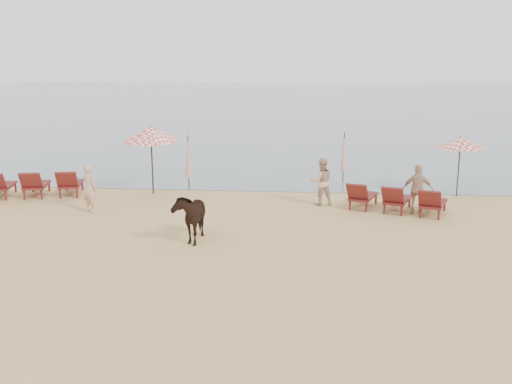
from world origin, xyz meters
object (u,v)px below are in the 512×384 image
at_px(beachgoer_left, 90,188).
at_px(umbrella_closed_right, 344,152).
at_px(umbrella_closed_left, 188,157).
at_px(lounger_cluster_left, 35,184).
at_px(umbrella_open_left_b, 151,133).
at_px(cow, 190,215).
at_px(lounger_cluster_right, 396,199).
at_px(beachgoer_right_b, 418,190).
at_px(umbrella_open_right, 461,142).
at_px(beachgoer_right_a, 322,182).

bearing_deg(beachgoer_left, umbrella_closed_right, -113.84).
bearing_deg(beachgoer_left, umbrella_closed_left, -91.62).
xyz_separation_m(umbrella_closed_left, beachgoer_left, (-2.53, -3.66, -0.51)).
bearing_deg(lounger_cluster_left, umbrella_open_left_b, -2.00).
bearing_deg(cow, lounger_cluster_right, 28.66).
xyz_separation_m(umbrella_closed_right, cow, (-4.66, -8.35, -0.60)).
distance_m(umbrella_closed_left, beachgoer_right_b, 8.69).
height_order(lounger_cluster_left, cow, cow).
xyz_separation_m(umbrella_open_right, umbrella_closed_right, (-4.08, 2.02, -0.70)).
height_order(lounger_cluster_left, beachgoer_right_a, beachgoer_right_a).
height_order(umbrella_open_right, beachgoer_right_b, umbrella_open_right).
distance_m(umbrella_open_left_b, beachgoer_right_a, 6.56).
height_order(umbrella_open_left_b, umbrella_closed_right, umbrella_open_left_b).
xyz_separation_m(lounger_cluster_right, umbrella_open_left_b, (-8.72, 1.96, 1.84)).
distance_m(cow, beachgoer_right_b, 7.60).
distance_m(cow, beachgoer_left, 4.78).
bearing_deg(umbrella_closed_right, umbrella_open_left_b, -159.41).
bearing_deg(umbrella_open_right, umbrella_open_left_b, 175.83).
height_order(umbrella_closed_right, beachgoer_right_b, umbrella_closed_right).
relative_size(umbrella_closed_left, beachgoer_left, 1.32).
xyz_separation_m(umbrella_open_left_b, umbrella_open_right, (11.34, 0.71, -0.29)).
bearing_deg(umbrella_closed_right, cow, -119.19).
height_order(lounger_cluster_right, beachgoer_right_a, beachgoer_right_a).
bearing_deg(lounger_cluster_right, umbrella_closed_right, 127.75).
relative_size(umbrella_closed_right, cow, 1.27).
height_order(lounger_cluster_left, umbrella_open_left_b, umbrella_open_left_b).
xyz_separation_m(umbrella_open_left_b, beachgoer_right_a, (6.29, -1.13, -1.47)).
bearing_deg(umbrella_closed_left, beachgoer_left, -124.63).
height_order(lounger_cluster_left, umbrella_open_right, umbrella_open_right).
xyz_separation_m(lounger_cluster_right, beachgoer_right_a, (-2.43, 0.82, 0.36)).
relative_size(umbrella_closed_left, beachgoer_right_b, 1.31).
relative_size(umbrella_open_left_b, cow, 1.60).
distance_m(lounger_cluster_right, umbrella_closed_left, 8.04).
relative_size(lounger_cluster_left, beachgoer_right_a, 2.17).
xyz_separation_m(umbrella_closed_left, beachgoer_right_a, (5.08, -1.92, -0.50)).
height_order(lounger_cluster_left, umbrella_closed_left, umbrella_closed_left).
relative_size(umbrella_open_left_b, beachgoer_right_a, 1.61).
height_order(lounger_cluster_right, umbrella_open_left_b, umbrella_open_left_b).
bearing_deg(beachgoer_left, beachgoer_right_a, -134.09).
relative_size(beachgoer_left, beachgoer_right_b, 0.99).
distance_m(lounger_cluster_left, beachgoer_right_b, 13.61).
relative_size(beachgoer_right_a, beachgoer_right_b, 1.00).
bearing_deg(umbrella_open_right, lounger_cluster_left, 178.16).
distance_m(beachgoer_left, beachgoer_right_b, 10.70).
height_order(lounger_cluster_right, umbrella_open_right, umbrella_open_right).
bearing_deg(umbrella_open_left_b, beachgoer_right_a, -26.79).
distance_m(umbrella_closed_left, beachgoer_left, 4.48).
relative_size(umbrella_closed_right, beachgoer_left, 1.31).
bearing_deg(umbrella_closed_left, umbrella_open_left_b, -146.98).
distance_m(lounger_cluster_right, umbrella_open_left_b, 9.13).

